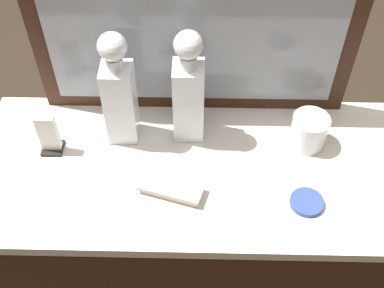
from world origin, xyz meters
TOP-DOWN VIEW (x-y plane):
  - dresser at (0.00, 0.00)m, footprint 1.03×0.45m
  - dresser_mirror at (0.00, 0.21)m, footprint 0.77×0.03m
  - crystal_decanter_center at (-0.17, 0.10)m, footprint 0.07×0.07m
  - crystal_decanter_right at (-0.01, 0.11)m, footprint 0.07×0.07m
  - crystal_tumbler_right at (0.28, 0.08)m, footprint 0.09×0.09m
  - silver_brush_center at (-0.05, -0.07)m, footprint 0.16×0.09m
  - porcelain_dish at (0.26, -0.10)m, footprint 0.08×0.08m
  - napkin_holder at (-0.34, 0.05)m, footprint 0.05×0.05m

SIDE VIEW (x-z plane):
  - dresser at x=0.00m, z-range 0.00..0.89m
  - porcelain_dish at x=0.26m, z-range 0.89..0.91m
  - silver_brush_center at x=-0.05m, z-range 0.89..0.92m
  - crystal_tumbler_right at x=0.28m, z-range 0.89..0.97m
  - napkin_holder at x=-0.34m, z-range 0.89..1.00m
  - crystal_decanter_center at x=-0.17m, z-range 0.86..1.17m
  - crystal_decanter_right at x=-0.01m, z-range 0.87..1.17m
  - dresser_mirror at x=0.00m, z-range 0.89..1.46m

